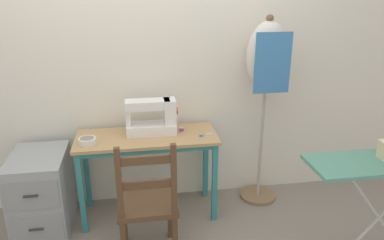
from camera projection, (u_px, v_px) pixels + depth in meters
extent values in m
plane|color=gray|center=(152.00, 228.00, 2.98)|extent=(14.00, 14.00, 0.00)
cube|color=silver|center=(142.00, 57.00, 3.01)|extent=(10.00, 0.05, 2.55)
cube|color=tan|center=(147.00, 137.00, 2.95)|extent=(1.11, 0.45, 0.02)
cube|color=teal|center=(148.00, 151.00, 2.79)|extent=(1.03, 0.03, 0.04)
cube|color=teal|center=(81.00, 194.00, 2.82)|extent=(0.04, 0.04, 0.68)
cube|color=teal|center=(215.00, 183.00, 2.98)|extent=(0.04, 0.04, 0.68)
cube|color=teal|center=(86.00, 171.00, 3.16)|extent=(0.04, 0.04, 0.68)
cube|color=teal|center=(206.00, 162.00, 3.32)|extent=(0.04, 0.04, 0.68)
cube|color=white|center=(151.00, 128.00, 2.98)|extent=(0.39, 0.18, 0.08)
cube|color=white|center=(170.00, 111.00, 2.96)|extent=(0.09, 0.15, 0.20)
cube|color=white|center=(147.00, 105.00, 2.91)|extent=(0.35, 0.13, 0.07)
cube|color=white|center=(128.00, 117.00, 2.92)|extent=(0.04, 0.10, 0.13)
cylinder|color=#B22D2D|center=(176.00, 111.00, 2.97)|extent=(0.02, 0.06, 0.06)
cylinder|color=#99999E|center=(170.00, 98.00, 2.92)|extent=(0.01, 0.01, 0.02)
cylinder|color=silver|center=(87.00, 141.00, 2.79)|extent=(0.13, 0.13, 0.05)
cylinder|color=gray|center=(87.00, 139.00, 2.78)|extent=(0.10, 0.10, 0.01)
cube|color=silver|center=(208.00, 134.00, 2.98)|extent=(0.10, 0.07, 0.00)
cube|color=silver|center=(209.00, 134.00, 2.97)|extent=(0.11, 0.05, 0.00)
torus|color=#2870B7|center=(201.00, 136.00, 2.93)|extent=(0.03, 0.03, 0.01)
torus|color=#2870B7|center=(201.00, 136.00, 2.94)|extent=(0.03, 0.03, 0.01)
cylinder|color=purple|center=(182.00, 129.00, 3.03)|extent=(0.03, 0.03, 0.03)
cylinder|color=beige|center=(182.00, 128.00, 3.02)|extent=(0.04, 0.04, 0.00)
cylinder|color=beige|center=(182.00, 131.00, 3.03)|extent=(0.04, 0.04, 0.00)
cube|color=#513823|center=(147.00, 203.00, 2.57)|extent=(0.40, 0.38, 0.04)
cube|color=#513823|center=(124.00, 218.00, 2.77)|extent=(0.04, 0.04, 0.40)
cube|color=#513823|center=(170.00, 214.00, 2.82)|extent=(0.04, 0.04, 0.40)
cube|color=#513823|center=(119.00, 183.00, 2.30)|extent=(0.04, 0.04, 0.48)
cube|color=#513823|center=(174.00, 179.00, 2.36)|extent=(0.04, 0.04, 0.48)
cube|color=#513823|center=(146.00, 160.00, 2.28)|extent=(0.34, 0.02, 0.06)
cube|color=#513823|center=(147.00, 184.00, 2.34)|extent=(0.34, 0.02, 0.06)
cube|color=#93999E|center=(42.00, 192.00, 2.89)|extent=(0.40, 0.54, 0.63)
cube|color=gray|center=(31.00, 196.00, 2.59)|extent=(0.37, 0.01, 0.23)
cube|color=#333338|center=(31.00, 196.00, 2.58)|extent=(0.10, 0.01, 0.02)
cube|color=gray|center=(37.00, 229.00, 2.69)|extent=(0.37, 0.01, 0.23)
cube|color=#333338|center=(36.00, 230.00, 2.68)|extent=(0.10, 0.01, 0.02)
cylinder|color=#846647|center=(258.00, 195.00, 3.41)|extent=(0.32, 0.32, 0.03)
cylinder|color=#ADA89E|center=(261.00, 140.00, 3.22)|extent=(0.03, 0.03, 1.06)
ellipsoid|color=beige|center=(267.00, 57.00, 2.97)|extent=(0.34, 0.24, 0.56)
sphere|color=brown|center=(270.00, 18.00, 2.87)|extent=(0.06, 0.06, 0.06)
cube|color=teal|center=(273.00, 63.00, 2.86)|extent=(0.29, 0.01, 0.47)
cylinder|color=#B7B7BC|center=(379.00, 218.00, 2.44)|extent=(0.63, 0.02, 0.81)
cylinder|color=#B7B7BC|center=(379.00, 218.00, 2.44)|extent=(0.63, 0.02, 0.81)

